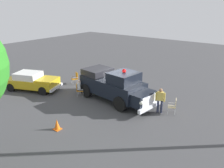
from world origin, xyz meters
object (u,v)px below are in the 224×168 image
object	(u,v)px
vintage_fire_truck	(114,85)
spectator_seated	(80,87)
lawn_chair_near_truck	(79,89)
lawn_chair_by_car	(76,77)
spectator_standing	(160,99)
traffic_cone	(57,125)
classic_hot_rod	(32,81)
lawn_chair_spare	(174,105)

from	to	relation	value
vintage_fire_truck	spectator_seated	world-z (taller)	vintage_fire_truck
vintage_fire_truck	lawn_chair_near_truck	distance (m)	2.91
lawn_chair_by_car	spectator_standing	world-z (taller)	spectator_standing
spectator_seated	traffic_cone	world-z (taller)	spectator_seated
lawn_chair_near_truck	lawn_chair_by_car	size ratio (longest dim) A/B	1.00
spectator_standing	traffic_cone	bearing A→B (deg)	56.34
classic_hot_rod	traffic_cone	world-z (taller)	classic_hot_rod
lawn_chair_spare	traffic_cone	distance (m)	7.39
lawn_chair_by_car	traffic_cone	size ratio (longest dim) A/B	1.61
traffic_cone	lawn_chair_near_truck	bearing A→B (deg)	-59.34
spectator_seated	spectator_standing	xyz separation A→B (m)	(-6.13, -1.08, 0.27)
vintage_fire_truck	lawn_chair_spare	xyz separation A→B (m)	(-4.33, -0.61, -0.61)
lawn_chair_spare	traffic_cone	bearing A→B (deg)	53.01
classic_hot_rod	spectator_standing	xyz separation A→B (m)	(-10.23, -2.48, 0.22)
vintage_fire_truck	lawn_chair_near_truck	world-z (taller)	vintage_fire_truck
vintage_fire_truck	lawn_chair_by_car	xyz separation A→B (m)	(4.95, -0.92, -0.61)
classic_hot_rod	lawn_chair_by_car	world-z (taller)	classic_hot_rod
traffic_cone	lawn_chair_by_car	bearing A→B (deg)	-52.09
classic_hot_rod	lawn_chair_spare	world-z (taller)	classic_hot_rod
vintage_fire_truck	classic_hot_rod	world-z (taller)	vintage_fire_truck
spectator_seated	spectator_standing	size ratio (longest dim) A/B	0.77
classic_hot_rod	traffic_cone	xyz separation A→B (m)	(-6.57, 3.02, -0.44)
vintage_fire_truck	lawn_chair_by_car	distance (m)	5.07
vintage_fire_truck	spectator_standing	size ratio (longest dim) A/B	3.69
vintage_fire_truck	spectator_standing	xyz separation A→B (m)	(-3.55, -0.20, -0.23)
lawn_chair_by_car	spectator_standing	xyz separation A→B (m)	(-8.50, 0.71, 0.37)
lawn_chair_near_truck	spectator_seated	world-z (taller)	spectator_seated
traffic_cone	spectator_seated	bearing A→B (deg)	-60.83
spectator_standing	lawn_chair_near_truck	bearing A→B (deg)	10.50
vintage_fire_truck	lawn_chair_spare	size ratio (longest dim) A/B	6.06
vintage_fire_truck	spectator_standing	distance (m)	3.56
classic_hot_rod	lawn_chair_by_car	xyz separation A→B (m)	(-1.73, -3.19, -0.16)
classic_hot_rod	lawn_chair_by_car	bearing A→B (deg)	-118.47
classic_hot_rod	spectator_standing	distance (m)	10.53
lawn_chair_near_truck	lawn_chair_by_car	bearing A→B (deg)	-39.57
lawn_chair_spare	traffic_cone	size ratio (longest dim) A/B	1.61
lawn_chair_near_truck	spectator_seated	distance (m)	0.17
lawn_chair_spare	spectator_standing	bearing A→B (deg)	27.31
spectator_seated	traffic_cone	size ratio (longest dim) A/B	2.03
spectator_seated	vintage_fire_truck	bearing A→B (deg)	-161.24
lawn_chair_by_car	spectator_standing	distance (m)	8.53
classic_hot_rod	lawn_chair_near_truck	xyz separation A→B (m)	(-3.99, -1.32, -0.16)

